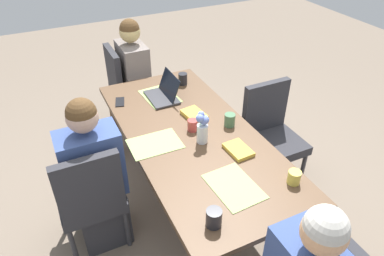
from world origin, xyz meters
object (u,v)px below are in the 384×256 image
Objects in this scene: coffee_mug_centre_right at (193,125)px; phone_black at (120,102)px; book_blue_cover at (194,115)px; chair_head_right_left_mid at (127,85)px; book_red_cover at (238,150)px; coffee_mug_far_left at (214,218)px; coffee_mug_near_right at (230,120)px; flower_vase at (202,128)px; dining_table at (192,142)px; chair_far_left_near at (90,195)px; laptop_head_right_left_mid at (164,94)px; chair_near_right_near at (271,130)px; coffee_mug_centre_left at (183,79)px; coffee_mug_near_left at (294,177)px; person_far_left_near at (96,183)px; person_head_right_left_mid at (135,83)px.

coffee_mug_centre_right is 0.59× the size of phone_black.
coffee_mug_centre_right is 0.44× the size of book_blue_cover.
chair_head_right_left_mid is 1.73m from book_red_cover.
coffee_mug_near_right is at bearing -35.52° from coffee_mug_far_left.
flower_vase reaches higher than book_red_cover.
dining_table is 2.21× the size of chair_head_right_left_mid.
coffee_mug_far_left is at bearing 157.92° from flower_vase.
chair_far_left_near is at bearing 86.32° from flower_vase.
flower_vase is at bearing 108.50° from coffee_mug_near_right.
coffee_mug_far_left is at bearing 169.10° from laptop_head_right_left_mid.
phone_black is at bearing 3.74° from coffee_mug_far_left.
chair_far_left_near is at bearing 98.48° from book_blue_cover.
chair_near_right_near is at bearing 77.23° from phone_black.
coffee_mug_centre_left is at bearing -18.45° from coffee_mug_far_left.
chair_head_right_left_mid is 1.00× the size of chair_near_right_near.
chair_near_right_near is 10.25× the size of coffee_mug_centre_right.
coffee_mug_near_left is (-0.76, 0.42, 0.27)m from chair_near_right_near.
person_far_left_near is at bearing 30.47° from coffee_mug_far_left.
person_head_right_left_mid reaches higher than coffee_mug_near_right.
flower_vase is at bearing -93.68° from chair_far_left_near.
coffee_mug_far_left is (-2.17, 0.15, 0.28)m from chair_head_right_left_mid.
chair_head_right_left_mid is 4.50× the size of book_blue_cover.
chair_head_right_left_mid is 2.19m from coffee_mug_far_left.
chair_near_right_near is 1.30m from phone_black.
person_head_right_left_mid is 4.84× the size of flower_vase.
chair_far_left_near is 2.81× the size of laptop_head_right_left_mid.
book_blue_cover is (0.16, -0.09, -0.03)m from coffee_mug_centre_right.
coffee_mug_far_left is at bearing -149.53° from person_far_left_near.
chair_far_left_near is at bearing -14.35° from phone_black.
chair_head_right_left_mid is at bearing 5.01° from flower_vase.
chair_far_left_near is (-0.07, 0.80, -0.15)m from dining_table.
coffee_mug_near_right is (-0.06, 0.46, 0.27)m from chair_near_right_near.
laptop_head_right_left_mid is 3.64× the size of coffee_mug_centre_right.
coffee_mug_centre_left is at bearing 3.24° from coffee_mug_near_left.
book_red_cover is at bearing -139.80° from flower_vase.
person_far_left_near is at bearing 127.12° from laptop_head_right_left_mid.
chair_head_right_left_mid is 2.81× the size of laptop_head_right_left_mid.
laptop_head_right_left_mid reaches higher than chair_head_right_left_mid.
coffee_mug_far_left reaches higher than book_blue_cover.
flower_vase reaches higher than coffee_mug_near_left.
flower_vase reaches higher than coffee_mug_far_left.
person_far_left_near reaches higher than flower_vase.
person_head_right_left_mid reaches higher than chair_far_left_near.
chair_far_left_near is at bearing 92.12° from coffee_mug_near_right.
coffee_mug_centre_right reaches higher than coffee_mug_near_left.
coffee_mug_centre_right is 0.41m from book_red_cover.
chair_far_left_near is at bearing 93.59° from chair_near_right_near.
flower_vase is at bearing -169.49° from dining_table.
chair_far_left_near is at bearing 97.45° from coffee_mug_centre_right.
coffee_mug_centre_right is (-1.32, -0.13, 0.27)m from chair_head_right_left_mid.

